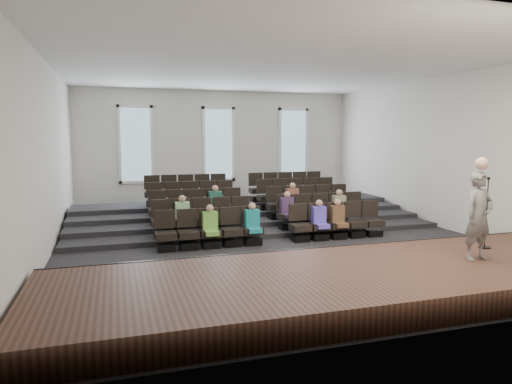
# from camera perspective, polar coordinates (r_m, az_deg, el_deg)

# --- Properties ---
(ground) EXTENTS (14.00, 14.00, 0.00)m
(ground) POSITION_cam_1_polar(r_m,az_deg,el_deg) (13.70, 1.74, -5.82)
(ground) COLOR black
(ground) RESTS_ON ground
(ceiling) EXTENTS (12.00, 14.00, 0.02)m
(ceiling) POSITION_cam_1_polar(r_m,az_deg,el_deg) (13.51, 1.82, 15.39)
(ceiling) COLOR white
(ceiling) RESTS_ON ground
(wall_back) EXTENTS (12.00, 0.04, 5.00)m
(wall_back) POSITION_cam_1_polar(r_m,az_deg,el_deg) (20.14, -4.74, 5.42)
(wall_back) COLOR silver
(wall_back) RESTS_ON ground
(wall_front) EXTENTS (12.00, 0.04, 5.00)m
(wall_front) POSITION_cam_1_polar(r_m,az_deg,el_deg) (7.11, 20.47, 2.31)
(wall_front) COLOR silver
(wall_front) RESTS_ON ground
(wall_left) EXTENTS (0.04, 14.00, 5.00)m
(wall_left) POSITION_cam_1_polar(r_m,az_deg,el_deg) (12.76, -24.79, 3.95)
(wall_left) COLOR silver
(wall_left) RESTS_ON ground
(wall_right) EXTENTS (0.04, 14.00, 5.00)m
(wall_right) POSITION_cam_1_polar(r_m,az_deg,el_deg) (16.35, 22.24, 4.59)
(wall_right) COLOR silver
(wall_right) RESTS_ON ground
(stage) EXTENTS (11.80, 3.60, 0.50)m
(stage) POSITION_cam_1_polar(r_m,az_deg,el_deg) (9.13, 12.37, -10.91)
(stage) COLOR #472B1E
(stage) RESTS_ON ground
(stage_lip) EXTENTS (11.80, 0.06, 0.52)m
(stage_lip) POSITION_cam_1_polar(r_m,az_deg,el_deg) (10.63, 7.63, -8.23)
(stage_lip) COLOR black
(stage_lip) RESTS_ON ground
(risers) EXTENTS (11.80, 4.80, 0.60)m
(risers) POSITION_cam_1_polar(r_m,az_deg,el_deg) (16.63, -1.80, -2.86)
(risers) COLOR black
(risers) RESTS_ON ground
(seating_rows) EXTENTS (6.80, 4.70, 1.67)m
(seating_rows) POSITION_cam_1_polar(r_m,az_deg,el_deg) (15.01, -0.15, -2.04)
(seating_rows) COLOR black
(seating_rows) RESTS_ON ground
(windows) EXTENTS (8.44, 0.10, 3.24)m
(windows) POSITION_cam_1_polar(r_m,az_deg,el_deg) (20.07, -4.71, 5.98)
(windows) COLOR white
(windows) RESTS_ON wall_back
(audience) EXTENTS (5.45, 2.64, 1.10)m
(audience) POSITION_cam_1_polar(r_m,az_deg,el_deg) (13.79, 2.04, -2.35)
(audience) COLOR #75BB4A
(audience) RESTS_ON seating_rows
(speaker) EXTENTS (0.71, 0.50, 1.82)m
(speaker) POSITION_cam_1_polar(r_m,az_deg,el_deg) (10.38, 26.08, -2.70)
(speaker) COLOR #625F5D
(speaker) RESTS_ON stage
(mic_stand) EXTENTS (0.27, 0.27, 1.63)m
(mic_stand) POSITION_cam_1_polar(r_m,az_deg,el_deg) (11.60, 26.77, -3.93)
(mic_stand) COLOR black
(mic_stand) RESTS_ON stage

